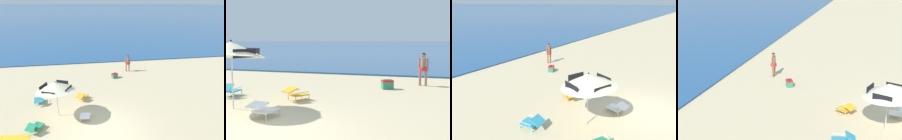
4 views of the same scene
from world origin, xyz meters
TOP-DOWN VIEW (x-y plane):
  - ground_plane at (0.00, 0.00)m, footprint 800.00×800.00m
  - ocean_water at (0.00, 411.27)m, footprint 800.00×800.00m
  - beach_umbrella_striped_main at (-2.32, 1.87)m, footprint 2.42×2.45m
  - lounge_chair_under_umbrella at (-3.70, 3.45)m, footprint 0.64×0.95m
  - lounge_chair_beside_umbrella at (-0.96, 3.52)m, footprint 0.89×1.01m
  - lounge_chair_facing_sea at (-3.35, 0.67)m, footprint 0.90×1.03m
  - lounge_chair_spare_folded at (-0.80, 1.18)m, footprint 0.68×0.93m
  - person_standing_near_shore at (3.37, 8.31)m, footprint 0.46×0.39m
  - cooler_box at (1.87, 6.92)m, footprint 0.60×0.52m

SIDE VIEW (x-z plane):
  - ground_plane at x=0.00m, z-range 0.00..0.00m
  - ocean_water at x=0.00m, z-range 0.00..0.10m
  - cooler_box at x=1.87m, z-range -0.01..0.42m
  - lounge_chair_facing_sea at x=-3.35m, z-range 0.01..0.53m
  - lounge_chair_under_umbrella at x=-3.70m, z-range 0.01..0.53m
  - lounge_chair_beside_umbrella at x=-0.96m, z-range 0.03..0.53m
  - lounge_chair_spare_folded at x=-0.80m, z-range 0.04..0.52m
  - person_standing_near_shore at x=3.37m, z-range 0.12..1.70m
  - beach_umbrella_striped_main at x=-2.32m, z-range 0.76..2.99m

